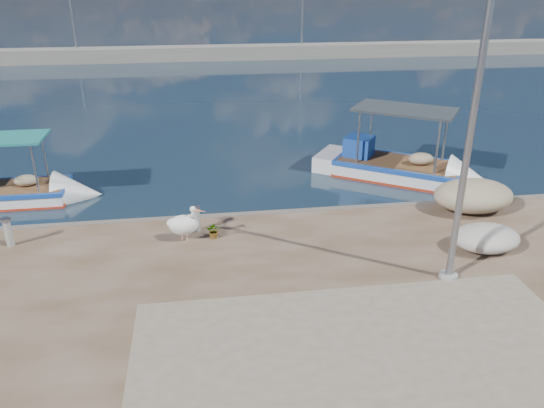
{
  "coord_description": "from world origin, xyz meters",
  "views": [
    {
      "loc": [
        -1.95,
        -9.7,
        7.27
      ],
      "look_at": [
        0.0,
        3.8,
        1.3
      ],
      "focal_mm": 35.0,
      "sensor_mm": 36.0,
      "label": 1
    }
  ],
  "objects": [
    {
      "name": "ground",
      "position": [
        0.0,
        0.0,
        0.0
      ],
      "size": [
        1400.0,
        1400.0,
        0.0
      ],
      "primitive_type": "plane",
      "color": "#162635",
      "rests_on": "ground"
    },
    {
      "name": "quay_patch",
      "position": [
        1.0,
        -3.0,
        0.5
      ],
      "size": [
        9.0,
        7.0,
        0.01
      ],
      "primitive_type": "cube",
      "color": "gray",
      "rests_on": "quay"
    },
    {
      "name": "breakwater",
      "position": [
        -0.0,
        40.0,
        0.6
      ],
      "size": [
        120.0,
        2.2,
        7.5
      ],
      "color": "gray",
      "rests_on": "ground"
    },
    {
      "name": "boat_left",
      "position": [
        -8.6,
        8.28,
        0.21
      ],
      "size": [
        5.57,
        1.91,
        2.67
      ],
      "rotation": [
        0.0,
        0.0,
        0.01
      ],
      "color": "white",
      "rests_on": "ground"
    },
    {
      "name": "boat_right",
      "position": [
        5.57,
        8.65,
        0.25
      ],
      "size": [
        6.61,
        5.46,
        3.15
      ],
      "rotation": [
        0.0,
        0.0,
        -0.6
      ],
      "color": "white",
      "rests_on": "ground"
    },
    {
      "name": "pelican",
      "position": [
        -2.46,
        3.47,
        1.0
      ],
      "size": [
        1.11,
        0.71,
        1.05
      ],
      "rotation": [
        0.0,
        0.0,
        -0.31
      ],
      "color": "tan",
      "rests_on": "quay"
    },
    {
      "name": "lamp_post",
      "position": [
        3.85,
        0.63,
        3.8
      ],
      "size": [
        0.44,
        0.96,
        7.0
      ],
      "color": "gray",
      "rests_on": "quay"
    },
    {
      "name": "bollard_near",
      "position": [
        -2.12,
        4.05,
        0.9
      ],
      "size": [
        0.24,
        0.24,
        0.73
      ],
      "color": "gray",
      "rests_on": "quay"
    },
    {
      "name": "bollard_far",
      "position": [
        -7.13,
        3.86,
        0.94
      ],
      "size": [
        0.26,
        0.26,
        0.8
      ],
      "color": "gray",
      "rests_on": "quay"
    },
    {
      "name": "potted_plant",
      "position": [
        -1.66,
        3.52,
        0.72
      ],
      "size": [
        0.41,
        0.36,
        0.45
      ],
      "primitive_type": "imported",
      "rotation": [
        0.0,
        0.0,
        -0.02
      ],
      "color": "#33722D",
      "rests_on": "quay"
    },
    {
      "name": "net_pile_c",
      "position": [
        6.32,
        4.26,
        0.98
      ],
      "size": [
        2.47,
        1.76,
        0.97
      ],
      "primitive_type": "ellipsoid",
      "color": "#BEAD8D",
      "rests_on": "quay"
    },
    {
      "name": "net_pile_d",
      "position": [
        5.44,
        1.82,
        0.84
      ],
      "size": [
        1.79,
        1.34,
        0.67
      ],
      "primitive_type": "ellipsoid",
      "color": "#B9B5AB",
      "rests_on": "quay"
    }
  ]
}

